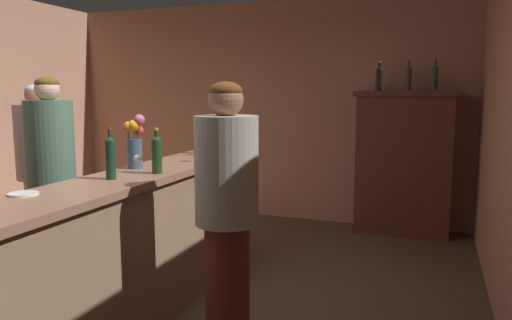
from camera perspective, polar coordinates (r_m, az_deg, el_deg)
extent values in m
plane|color=brown|center=(3.92, -16.12, -16.74)|extent=(8.14, 8.14, 0.00)
cube|color=tan|center=(6.42, 0.49, 5.72)|extent=(5.36, 0.12, 2.74)
cube|color=#8A6950|center=(3.60, -13.79, -10.32)|extent=(0.47, 3.00, 1.01)
cube|color=#8E624A|center=(3.47, -14.08, -2.01)|extent=(0.54, 3.13, 0.05)
cube|color=#5A2E21|center=(5.80, 16.74, -0.38)|extent=(1.03, 0.38, 1.63)
cube|color=#572B25|center=(5.74, 17.05, 7.38)|extent=(1.11, 0.44, 0.06)
cylinder|color=#193C26|center=(4.37, -5.04, 1.87)|extent=(0.07, 0.07, 0.20)
sphere|color=#193C26|center=(4.36, -5.05, 3.20)|extent=(0.07, 0.07, 0.07)
cylinder|color=#193C26|center=(4.36, -5.06, 3.76)|extent=(0.03, 0.03, 0.08)
cylinder|color=gold|center=(4.35, -5.07, 4.42)|extent=(0.03, 0.03, 0.02)
cylinder|color=#153522|center=(3.29, -16.55, -0.10)|extent=(0.07, 0.07, 0.24)
sphere|color=#153522|center=(3.27, -16.63, 1.98)|extent=(0.07, 0.07, 0.07)
cylinder|color=#153522|center=(3.27, -16.66, 2.68)|extent=(0.02, 0.02, 0.08)
cylinder|color=#B12620|center=(3.27, -16.69, 3.53)|extent=(0.02, 0.02, 0.02)
cylinder|color=#1C3C1B|center=(3.45, -11.45, 0.29)|extent=(0.07, 0.07, 0.22)
sphere|color=#1C3C1B|center=(3.43, -11.50, 2.13)|extent=(0.07, 0.07, 0.07)
cylinder|color=#1C3C1B|center=(3.43, -11.52, 2.76)|extent=(0.03, 0.03, 0.08)
cylinder|color=gold|center=(3.43, -11.54, 3.54)|extent=(0.03, 0.03, 0.02)
cylinder|color=#462F1B|center=(4.55, -6.89, 1.98)|extent=(0.07, 0.07, 0.19)
sphere|color=#462F1B|center=(4.54, -6.91, 3.15)|extent=(0.07, 0.07, 0.07)
cylinder|color=#462F1B|center=(4.54, -6.92, 3.65)|extent=(0.02, 0.02, 0.08)
cylinder|color=red|center=(4.54, -6.93, 4.25)|extent=(0.03, 0.03, 0.02)
cylinder|color=white|center=(4.00, -6.64, -0.15)|extent=(0.07, 0.07, 0.00)
cylinder|color=white|center=(3.99, -6.65, 0.46)|extent=(0.01, 0.01, 0.08)
ellipsoid|color=white|center=(3.98, -6.67, 1.59)|extent=(0.07, 0.07, 0.08)
cylinder|color=white|center=(4.23, -5.53, 0.30)|extent=(0.06, 0.06, 0.00)
cylinder|color=white|center=(4.23, -5.54, 0.81)|extent=(0.01, 0.01, 0.07)
ellipsoid|color=white|center=(4.22, -5.55, 1.80)|extent=(0.07, 0.07, 0.08)
ellipsoid|color=maroon|center=(4.22, -5.55, 1.51)|extent=(0.06, 0.06, 0.03)
cylinder|color=white|center=(3.52, -13.48, -1.40)|extent=(0.06, 0.06, 0.00)
cylinder|color=white|center=(3.52, -13.50, -0.82)|extent=(0.01, 0.01, 0.07)
ellipsoid|color=white|center=(3.51, -13.53, 0.18)|extent=(0.06, 0.06, 0.06)
cylinder|color=#39536F|center=(3.72, -13.92, 0.73)|extent=(0.11, 0.11, 0.22)
cylinder|color=#38602D|center=(3.68, -13.37, 2.79)|extent=(0.01, 0.01, 0.23)
sphere|color=#BD4E86|center=(3.68, -13.43, 4.54)|extent=(0.08, 0.08, 0.08)
cylinder|color=#38602D|center=(3.74, -13.44, 2.24)|extent=(0.01, 0.01, 0.15)
sphere|color=red|center=(3.73, -13.48, 3.37)|extent=(0.07, 0.07, 0.07)
cylinder|color=#38602D|center=(3.75, -13.93, 2.46)|extent=(0.01, 0.01, 0.17)
sphere|color=gold|center=(3.75, -13.97, 3.78)|extent=(0.09, 0.09, 0.09)
cylinder|color=#38602D|center=(3.73, -14.56, 2.48)|extent=(0.01, 0.01, 0.18)
sphere|color=red|center=(3.72, -14.61, 3.88)|extent=(0.07, 0.07, 0.07)
cylinder|color=#38602D|center=(3.69, -14.63, 2.39)|extent=(0.01, 0.01, 0.18)
sphere|color=orange|center=(3.69, -14.67, 3.77)|extent=(0.07, 0.07, 0.07)
cylinder|color=#38602D|center=(3.69, -13.98, 2.46)|extent=(0.01, 0.01, 0.19)
sphere|color=#E8A810|center=(3.68, -14.03, 3.91)|extent=(0.08, 0.08, 0.08)
cylinder|color=white|center=(2.97, -25.43, -3.57)|extent=(0.16, 0.16, 0.01)
cylinder|color=black|center=(5.77, 14.11, 8.90)|extent=(0.08, 0.08, 0.22)
sphere|color=black|center=(5.77, 14.15, 10.02)|extent=(0.08, 0.08, 0.08)
cylinder|color=black|center=(5.77, 14.16, 10.46)|extent=(0.03, 0.03, 0.09)
cylinder|color=gold|center=(5.78, 14.18, 10.98)|extent=(0.03, 0.03, 0.02)
cylinder|color=#41321B|center=(5.74, 17.29, 8.83)|extent=(0.07, 0.07, 0.23)
sphere|color=#41321B|center=(5.75, 17.34, 9.98)|extent=(0.07, 0.07, 0.07)
cylinder|color=#41321B|center=(5.75, 17.36, 10.45)|extent=(0.02, 0.02, 0.10)
cylinder|color=black|center=(5.75, 17.39, 11.00)|extent=(0.03, 0.03, 0.02)
cylinder|color=#2A4733|center=(5.74, 20.07, 8.74)|extent=(0.06, 0.06, 0.24)
sphere|color=#2A4733|center=(5.74, 20.12, 9.93)|extent=(0.06, 0.06, 0.06)
cylinder|color=#2A4733|center=(5.74, 20.14, 10.35)|extent=(0.02, 0.02, 0.08)
cylinder|color=#B01627|center=(5.74, 20.17, 10.85)|extent=(0.03, 0.03, 0.02)
cylinder|color=#A8B19D|center=(4.86, -23.47, -6.93)|extent=(0.28, 0.28, 0.85)
cylinder|color=#A28E90|center=(4.73, -23.97, 1.93)|extent=(0.39, 0.39, 0.66)
sphere|color=#995F43|center=(4.71, -24.25, 6.91)|extent=(0.19, 0.19, 0.19)
ellipsoid|color=#B3B4AB|center=(4.71, -24.27, 7.42)|extent=(0.18, 0.18, 0.10)
cylinder|color=#B29F97|center=(4.13, -22.22, -9.30)|extent=(0.25, 0.25, 0.87)
cylinder|color=#456450|center=(3.98, -22.80, 1.48)|extent=(0.35, 0.35, 0.68)
sphere|color=#E0AB8B|center=(3.96, -23.13, 7.59)|extent=(0.18, 0.18, 0.18)
ellipsoid|color=#4D3A10|center=(3.96, -23.16, 8.17)|extent=(0.17, 0.17, 0.10)
cylinder|color=maroon|center=(3.06, -3.34, -15.03)|extent=(0.27, 0.27, 0.85)
cylinder|color=#ACA599|center=(2.86, -3.46, -1.21)|extent=(0.37, 0.37, 0.64)
sphere|color=#95674D|center=(2.82, -3.53, 7.03)|extent=(0.20, 0.20, 0.20)
ellipsoid|color=#5F3214|center=(2.82, -3.54, 7.97)|extent=(0.19, 0.19, 0.11)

